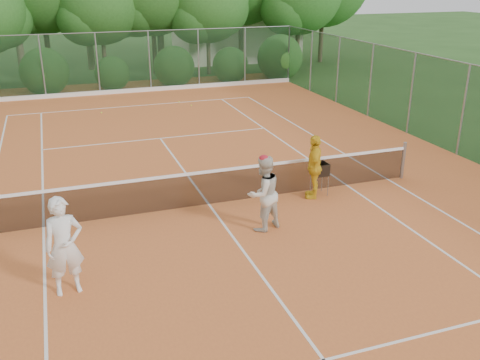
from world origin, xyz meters
The scene contains 13 objects.
ground centered at (0.00, 0.00, 0.00)m, with size 120.00×120.00×0.00m, color #254C1B.
clay_court centered at (0.00, 0.00, 0.01)m, with size 18.00×36.00×0.02m, color #D06A30.
club_building centered at (9.00, 24.00, 1.50)m, with size 8.00×5.00×3.00m, color beige.
tennis_net centered at (0.00, 0.00, 0.53)m, with size 11.97×0.10×1.10m.
player_white centered at (-3.65, -3.03, 0.99)m, with size 0.71×0.46×1.93m, color white.
player_center_grp centered at (0.81, -1.77, 0.93)m, with size 1.06×0.94×1.85m.
player_yellow centered at (2.81, -0.41, 0.89)m, with size 1.02×0.42×1.74m, color gold.
ball_hopper centered at (3.05, -0.30, 0.73)m, with size 0.39×0.39×0.90m.
stray_ball_a centered at (-1.64, 10.96, 0.05)m, with size 0.07×0.07×0.07m, color #C8E234.
stray_ball_b centered at (2.00, 11.87, 0.05)m, with size 0.07×0.07×0.07m, color yellow.
stray_ball_c centered at (2.37, 10.97, 0.05)m, with size 0.07×0.07×0.07m, color #D0DE33.
court_markings centered at (0.00, 0.00, 0.02)m, with size 11.03×23.83×0.01m.
fence_back centered at (0.00, 15.00, 1.52)m, with size 18.07×0.07×3.00m.
Camera 1 is at (-3.50, -12.36, 5.69)m, focal length 40.00 mm.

